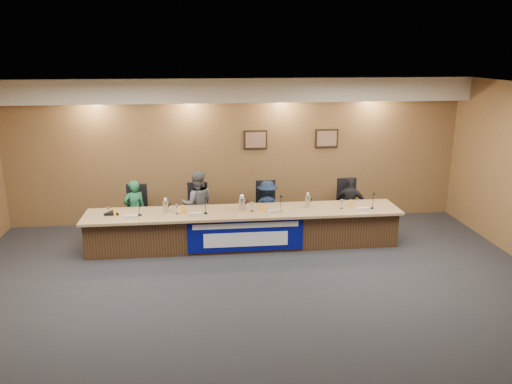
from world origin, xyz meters
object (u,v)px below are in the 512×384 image
(office_chair_a, at_px, (136,215))
(carafe_right, at_px, (308,201))
(banner, at_px, (246,235))
(speakerphone, at_px, (112,213))
(office_chair_b, at_px, (198,212))
(panelist_a, at_px, (135,210))
(panelist_d, at_px, (350,204))
(carafe_left, at_px, (166,207))
(panelist_b, at_px, (198,204))
(panelist_c, at_px, (267,207))
(carafe_mid, at_px, (242,204))
(office_chair_c, at_px, (267,210))
(dais_body, at_px, (244,229))
(office_chair_d, at_px, (349,207))

(office_chair_a, height_order, carafe_right, carafe_right)
(banner, xyz_separation_m, speakerphone, (-2.51, 0.41, 0.40))
(banner, bearing_deg, office_chair_b, 127.44)
(panelist_a, bearing_deg, banner, 129.22)
(panelist_d, relative_size, office_chair_b, 2.44)
(panelist_a, relative_size, office_chair_a, 2.57)
(carafe_right, bearing_deg, carafe_left, -179.91)
(panelist_b, relative_size, panelist_d, 1.19)
(panelist_c, relative_size, carafe_mid, 4.59)
(panelist_c, bearing_deg, panelist_a, 6.87)
(office_chair_b, distance_m, carafe_left, 1.04)
(panelist_a, distance_m, panelist_d, 4.52)
(banner, height_order, office_chair_c, banner)
(office_chair_c, height_order, carafe_right, carafe_right)
(office_chair_c, bearing_deg, dais_body, -125.05)
(panelist_a, height_order, office_chair_a, panelist_a)
(panelist_a, xyz_separation_m, office_chair_b, (1.28, 0.10, -0.14))
(banner, height_order, carafe_left, carafe_left)
(speakerphone, bearing_deg, panelist_b, 22.54)
(carafe_left, bearing_deg, carafe_mid, -0.16)
(dais_body, relative_size, carafe_mid, 23.95)
(panelist_d, distance_m, carafe_mid, 2.48)
(banner, bearing_deg, panelist_a, 153.69)
(office_chair_c, bearing_deg, office_chair_a, -179.25)
(office_chair_a, distance_m, office_chair_d, 4.52)
(panelist_b, distance_m, office_chair_b, 0.24)
(panelist_d, bearing_deg, carafe_left, 33.81)
(speakerphone, bearing_deg, office_chair_a, 66.50)
(panelist_b, height_order, office_chair_d, panelist_b)
(office_chair_d, bearing_deg, banner, -153.89)
(panelist_c, relative_size, office_chair_a, 2.40)
(office_chair_b, xyz_separation_m, carafe_right, (2.16, -0.76, 0.40))
(office_chair_a, distance_m, speakerphone, 0.89)
(banner, distance_m, office_chair_c, 1.30)
(office_chair_d, bearing_deg, panelist_d, -90.60)
(banner, bearing_deg, panelist_b, 129.93)
(office_chair_b, relative_size, office_chair_d, 1.00)
(panelist_a, xyz_separation_m, office_chair_d, (4.52, 0.10, -0.14))
(dais_body, xyz_separation_m, banner, (0.00, -0.41, 0.03))
(dais_body, distance_m, office_chair_c, 0.95)
(office_chair_b, bearing_deg, office_chair_c, 1.08)
(panelist_c, bearing_deg, dais_body, 57.17)
(panelist_d, height_order, office_chair_b, panelist_d)
(speakerphone, bearing_deg, office_chair_b, 25.50)
(office_chair_d, relative_size, carafe_left, 1.99)
(office_chair_c, relative_size, speakerphone, 1.50)
(carafe_left, distance_m, speakerphone, 1.02)
(dais_body, height_order, carafe_mid, carafe_mid)
(panelist_d, bearing_deg, carafe_mid, 39.69)
(panelist_c, xyz_separation_m, office_chair_a, (-2.73, 0.10, -0.10))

